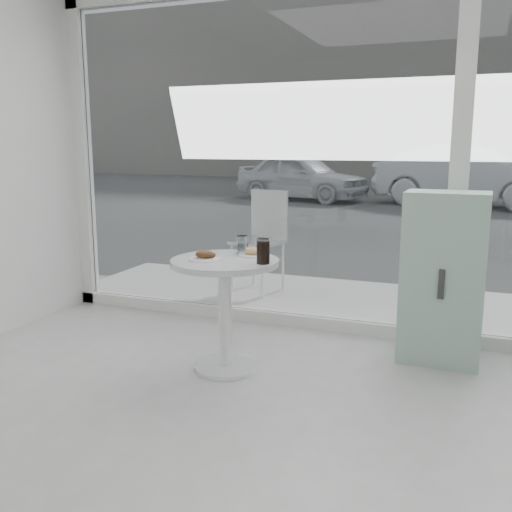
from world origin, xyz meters
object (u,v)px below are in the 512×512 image
at_px(water_tumbler_a, 242,246).
at_px(water_tumbler_b, 243,246).
at_px(car_white, 301,177).
at_px(plate_donut, 253,253).
at_px(car_silver, 470,176).
at_px(cola_glass, 263,252).
at_px(plate_fritter, 206,256).
at_px(patio_chair, 262,234).
at_px(mint_cabinet, 443,278).
at_px(main_table, 225,291).

xyz_separation_m(water_tumbler_a, water_tumbler_b, (0.00, 0.01, -0.00)).
relative_size(car_white, plate_donut, 18.71).
relative_size(car_silver, water_tumbler_a, 36.00).
distance_m(car_white, cola_glass, 12.38).
xyz_separation_m(car_silver, water_tumbler_b, (-1.32, -11.53, 0.07)).
bearing_deg(car_white, water_tumbler_a, -149.10).
height_order(plate_fritter, water_tumbler_b, water_tumbler_b).
relative_size(patio_chair, plate_donut, 5.08).
height_order(patio_chair, water_tumbler_a, patio_chair).
height_order(water_tumbler_a, water_tumbler_b, water_tumbler_a).
distance_m(car_silver, water_tumbler_b, 11.61).
bearing_deg(car_white, plate_donut, -148.72).
bearing_deg(cola_glass, car_silver, 84.87).
distance_m(mint_cabinet, plate_fritter, 1.66).
bearing_deg(car_silver, patio_chair, -176.15).
xyz_separation_m(patio_chair, water_tumbler_a, (0.50, -1.73, 0.20)).
distance_m(mint_cabinet, cola_glass, 1.32).
height_order(patio_chair, water_tumbler_b, patio_chair).
bearing_deg(mint_cabinet, plate_donut, -155.39).
distance_m(patio_chair, water_tumbler_b, 1.81).
xyz_separation_m(car_silver, plate_fritter, (-1.45, -11.84, 0.05)).
distance_m(mint_cabinet, patio_chair, 2.22).
relative_size(car_silver, water_tumbler_b, 36.84).
distance_m(plate_fritter, plate_donut, 0.34).
bearing_deg(car_white, cola_glass, -148.28).
bearing_deg(plate_fritter, cola_glass, 4.98).
distance_m(car_silver, plate_donut, 11.66).
bearing_deg(main_table, car_silver, 83.47).
height_order(main_table, plate_donut, plate_donut).
height_order(plate_fritter, plate_donut, plate_fritter).
distance_m(water_tumbler_b, cola_glass, 0.38).
bearing_deg(car_white, plate_fritter, -150.07).
xyz_separation_m(patio_chair, plate_donut, (0.60, -1.79, 0.16)).
xyz_separation_m(car_white, plate_donut, (3.16, -11.71, 0.15)).
height_order(plate_donut, water_tumbler_b, water_tumbler_b).
distance_m(main_table, water_tumbler_b, 0.36).
relative_size(plate_donut, cola_glass, 1.23).
relative_size(car_white, cola_glass, 23.07).
height_order(mint_cabinet, water_tumbler_b, mint_cabinet).
height_order(patio_chair, cola_glass, patio_chair).
distance_m(plate_fritter, water_tumbler_a, 0.34).
height_order(mint_cabinet, car_silver, car_silver).
bearing_deg(plate_fritter, plate_donut, 47.14).
bearing_deg(water_tumbler_a, patio_chair, 106.08).
bearing_deg(patio_chair, main_table, -62.25).
distance_m(main_table, cola_glass, 0.41).
height_order(main_table, cola_glass, cola_glass).
height_order(water_tumbler_b, cola_glass, cola_glass).
height_order(mint_cabinet, car_white, car_white).
relative_size(mint_cabinet, patio_chair, 1.19).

